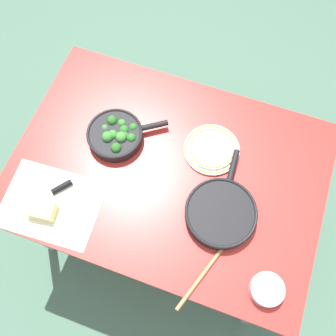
# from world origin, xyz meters

# --- Properties ---
(ground_plane) EXTENTS (14.00, 14.00, 0.00)m
(ground_plane) POSITION_xyz_m (0.00, 0.00, 0.00)
(ground_plane) COLOR #476B56
(dining_table_red) EXTENTS (1.26, 0.88, 0.75)m
(dining_table_red) POSITION_xyz_m (0.00, 0.00, 0.67)
(dining_table_red) COLOR #B72D28
(dining_table_red) RESTS_ON ground_plane
(skillet_broccoli) EXTENTS (0.31, 0.25, 0.07)m
(skillet_broccoli) POSITION_xyz_m (0.25, -0.06, 0.78)
(skillet_broccoli) COLOR black
(skillet_broccoli) RESTS_ON dining_table_red
(skillet_eggs) EXTENTS (0.28, 0.41, 0.05)m
(skillet_eggs) POSITION_xyz_m (-0.25, 0.11, 0.78)
(skillet_eggs) COLOR black
(skillet_eggs) RESTS_ON dining_table_red
(wooden_spoon) EXTENTS (0.15, 0.38, 0.02)m
(wooden_spoon) POSITION_xyz_m (-0.29, 0.26, 0.76)
(wooden_spoon) COLOR #A87A4C
(wooden_spoon) RESTS_ON dining_table_red
(parchment_sheet) EXTENTS (0.39, 0.31, 0.00)m
(parchment_sheet) POSITION_xyz_m (0.38, 0.29, 0.75)
(parchment_sheet) COLOR silver
(parchment_sheet) RESTS_ON dining_table_red
(grater_knife) EXTENTS (0.17, 0.20, 0.02)m
(grater_knife) POSITION_xyz_m (0.39, 0.25, 0.76)
(grater_knife) COLOR silver
(grater_knife) RESTS_ON dining_table_red
(cheese_block) EXTENTS (0.11, 0.08, 0.05)m
(cheese_block) POSITION_xyz_m (0.39, 0.33, 0.77)
(cheese_block) COLOR #EFD67A
(cheese_block) RESTS_ON dining_table_red
(dinner_plate_stack) EXTENTS (0.23, 0.23, 0.03)m
(dinner_plate_stack) POSITION_xyz_m (-0.14, -0.14, 0.76)
(dinner_plate_stack) COLOR silver
(dinner_plate_stack) RESTS_ON dining_table_red
(prep_bowl_steel) EXTENTS (0.12, 0.12, 0.04)m
(prep_bowl_steel) POSITION_xyz_m (-0.48, 0.32, 0.77)
(prep_bowl_steel) COLOR #B7B7BC
(prep_bowl_steel) RESTS_ON dining_table_red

